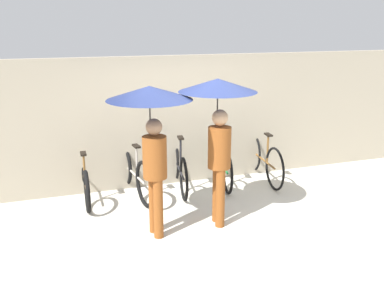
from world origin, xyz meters
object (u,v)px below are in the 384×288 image
object	(u,v)px
parked_bicycle_2	(179,168)
parked_bicycle_3	(222,163)
parked_bicycle_0	(85,179)
pedestrian_center	(218,109)
parked_bicycle_4	(263,159)
pedestrian_leading	(151,116)
parked_bicycle_1	(134,173)

from	to	relation	value
parked_bicycle_2	parked_bicycle_3	xyz separation A→B (m)	(0.80, 0.01, -0.01)
parked_bicycle_0	pedestrian_center	world-z (taller)	pedestrian_center
parked_bicycle_0	parked_bicycle_3	xyz separation A→B (m)	(2.40, -0.05, 0.02)
parked_bicycle_0	pedestrian_center	size ratio (longest dim) A/B	0.83
parked_bicycle_3	parked_bicycle_4	size ratio (longest dim) A/B	0.91
parked_bicycle_3	pedestrian_center	distance (m)	2.02
parked_bicycle_2	parked_bicycle_3	distance (m)	0.80
pedestrian_leading	pedestrian_center	world-z (taller)	pedestrian_center
parked_bicycle_0	pedestrian_center	bearing A→B (deg)	-128.47
parked_bicycle_0	parked_bicycle_3	bearing A→B (deg)	-90.00
parked_bicycle_0	parked_bicycle_1	world-z (taller)	parked_bicycle_0
parked_bicycle_3	parked_bicycle_4	distance (m)	0.80
pedestrian_leading	parked_bicycle_0	bearing A→B (deg)	111.75
parked_bicycle_4	pedestrian_leading	world-z (taller)	pedestrian_leading
parked_bicycle_0	parked_bicycle_1	distance (m)	0.80
parked_bicycle_4	pedestrian_center	distance (m)	2.35
parked_bicycle_0	pedestrian_leading	world-z (taller)	pedestrian_leading
parked_bicycle_1	parked_bicycle_4	size ratio (longest dim) A/B	1.00
parked_bicycle_0	parked_bicycle_2	distance (m)	1.60
parked_bicycle_1	parked_bicycle_4	bearing A→B (deg)	-97.75
parked_bicycle_3	pedestrian_leading	distance (m)	2.50
parked_bicycle_0	parked_bicycle_1	bearing A→B (deg)	-94.24
parked_bicycle_4	pedestrian_leading	distance (m)	3.04
parked_bicycle_0	parked_bicycle_4	size ratio (longest dim) A/B	0.96
parked_bicycle_0	parked_bicycle_2	xyz separation A→B (m)	(1.60, -0.06, 0.03)
parked_bicycle_1	pedestrian_leading	xyz separation A→B (m)	(0.00, -1.40, 1.26)
parked_bicycle_1	parked_bicycle_3	xyz separation A→B (m)	(1.60, 0.03, -0.01)
parked_bicycle_3	pedestrian_leading	bearing A→B (deg)	142.30
parked_bicycle_4	pedestrian_leading	xyz separation A→B (m)	(-2.40, -1.38, 1.25)
parked_bicycle_2	pedestrian_center	xyz separation A→B (m)	(0.15, -1.38, 1.29)
parked_bicycle_3	pedestrian_center	world-z (taller)	pedestrian_center
parked_bicycle_3	pedestrian_leading	xyz separation A→B (m)	(-1.60, -1.43, 1.27)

